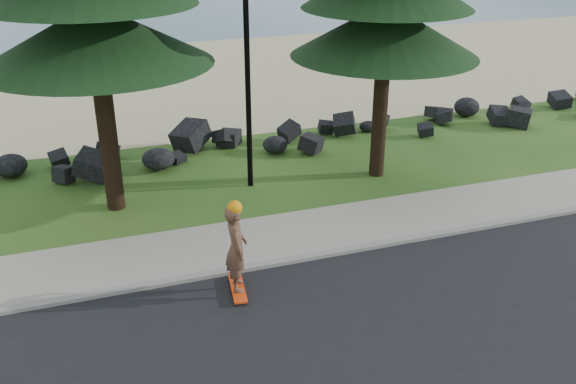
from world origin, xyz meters
name	(u,v)px	position (x,y,z in m)	size (l,w,h in m)	color
ground	(290,241)	(0.00, 0.00, 0.00)	(160.00, 160.00, 0.00)	#214C18
road	(379,367)	(0.00, -4.50, 0.01)	(160.00, 7.00, 0.02)	black
kerb	(303,258)	(0.00, -0.90, 0.05)	(160.00, 0.20, 0.10)	gray
sidewalk	(287,235)	(0.00, 0.20, 0.04)	(160.00, 2.00, 0.08)	gray
beach_sand	(177,80)	(0.00, 14.50, 0.01)	(160.00, 15.00, 0.01)	tan
seawall_boulders	(229,154)	(0.00, 5.60, 0.00)	(60.00, 2.40, 1.10)	black
lamp_post	(246,28)	(0.00, 3.20, 4.13)	(0.25, 0.14, 8.14)	black
skateboarder	(236,248)	(-1.62, -1.62, 0.98)	(0.50, 1.07, 1.95)	#EE3B0E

